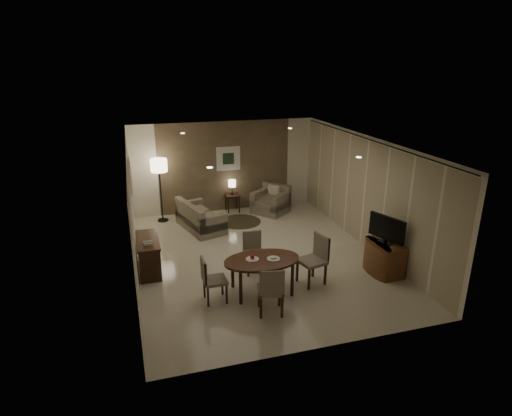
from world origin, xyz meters
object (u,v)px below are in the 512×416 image
object	(u,v)px
chair_far	(254,253)
chair_left	(215,280)
chair_right	(312,261)
sofa	(201,215)
floor_lamp	(161,191)
tv_cabinet	(385,257)
chair_near	(270,289)
armchair	(270,200)
dining_table	(262,276)
side_table	(232,203)
console_desk	(149,255)

from	to	relation	value
chair_far	chair_left	distance (m)	1.39
chair_right	sofa	distance (m)	4.01
sofa	floor_lamp	bearing A→B (deg)	30.48
tv_cabinet	sofa	size ratio (longest dim) A/B	0.55
chair_far	floor_lamp	world-z (taller)	floor_lamp
chair_far	chair_left	bearing A→B (deg)	-136.10
chair_far	chair_near	bearing A→B (deg)	-93.02
tv_cabinet	armchair	world-z (taller)	armchair
chair_left	armchair	xyz separation A→B (m)	(2.57, 4.43, -0.03)
armchair	dining_table	bearing A→B (deg)	-58.93
side_table	dining_table	bearing A→B (deg)	-96.46
console_desk	sofa	size ratio (longest dim) A/B	0.74
dining_table	floor_lamp	size ratio (longest dim) A/B	0.84
chair_right	side_table	xyz separation A→B (m)	(-0.54, 4.73, -0.25)
floor_lamp	dining_table	bearing A→B (deg)	-71.12
chair_right	sofa	size ratio (longest dim) A/B	0.63
tv_cabinet	dining_table	bearing A→B (deg)	-179.34
console_desk	chair_near	distance (m)	3.06
chair_left	sofa	distance (m)	3.76
console_desk	chair_right	bearing A→B (deg)	-25.17
console_desk	chair_right	distance (m)	3.51
chair_far	sofa	size ratio (longest dim) A/B	0.54
sofa	armchair	xyz separation A→B (m)	(2.23, 0.68, 0.03)
tv_cabinet	chair_right	size ratio (longest dim) A/B	0.88
console_desk	tv_cabinet	size ratio (longest dim) A/B	1.33
dining_table	console_desk	bearing A→B (deg)	143.90
tv_cabinet	armchair	distance (m)	4.48
console_desk	chair_left	xyz separation A→B (m)	(1.14, -1.60, 0.07)
chair_left	chair_near	bearing A→B (deg)	-128.55
console_desk	chair_left	size ratio (longest dim) A/B	1.34
chair_near	chair_far	bearing A→B (deg)	-83.82
armchair	tv_cabinet	bearing A→B (deg)	-23.40
chair_near	chair_far	world-z (taller)	chair_near
tv_cabinet	chair_near	world-z (taller)	chair_near
tv_cabinet	side_table	xyz separation A→B (m)	(-2.25, 4.74, -0.08)
dining_table	chair_left	size ratio (longest dim) A/B	1.69
console_desk	floor_lamp	world-z (taller)	floor_lamp
chair_far	sofa	bearing A→B (deg)	106.60
chair_near	armchair	world-z (taller)	chair_near
console_desk	chair_left	world-z (taller)	chair_left
chair_right	armchair	xyz separation A→B (m)	(0.54, 4.32, -0.10)
sofa	side_table	world-z (taller)	sofa
chair_near	chair_far	size ratio (longest dim) A/B	1.08
dining_table	armchair	xyz separation A→B (m)	(1.62, 4.36, 0.06)
sofa	armchair	world-z (taller)	armchair
side_table	console_desk	bearing A→B (deg)	-129.18
chair_near	chair_left	xyz separation A→B (m)	(-0.89, 0.68, -0.03)
floor_lamp	tv_cabinet	bearing A→B (deg)	-46.23
console_desk	floor_lamp	size ratio (longest dim) A/B	0.66
chair_near	sofa	size ratio (longest dim) A/B	0.59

